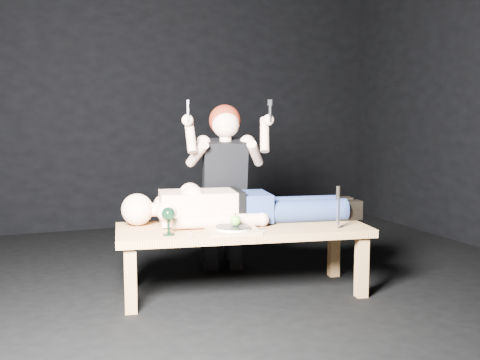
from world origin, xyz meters
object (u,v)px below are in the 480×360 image
Objects in this scene: lying_man at (245,202)px; carving_knife at (338,207)px; kneeling_woman at (224,187)px; serving_tray at (233,231)px; goblet at (168,221)px; table at (243,259)px.

carving_knife is (0.48, -0.42, 0.00)m from lying_man.
lying_man is at bearing -75.22° from kneeling_woman.
kneeling_woman is 3.97× the size of serving_tray.
lying_man is at bearing 147.33° from carving_knife.
goblet is at bearing 179.45° from carving_knife.
serving_tray reaches higher than table.
carving_knife is (0.55, -0.28, 0.36)m from table.
kneeling_woman reaches higher than table.
lying_man is (0.07, 0.14, 0.36)m from table.
table is 0.39m from lying_man.
lying_man is 1.30× the size of kneeling_woman.
serving_tray is at bearing -119.08° from table.
table is at bearing 161.86° from carving_knife.
goblet is at bearing -148.87° from lying_man.
serving_tray is at bearing -92.45° from kneeling_woman.
table is 0.69m from kneeling_woman.
kneeling_woman is 0.87m from goblet.
kneeling_woman is 7.47× the size of goblet.
goblet is at bearing -119.80° from kneeling_woman.
goblet reaches higher than table.
table is 5.96× the size of carving_knife.
carving_knife is at bearing -9.20° from goblet.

